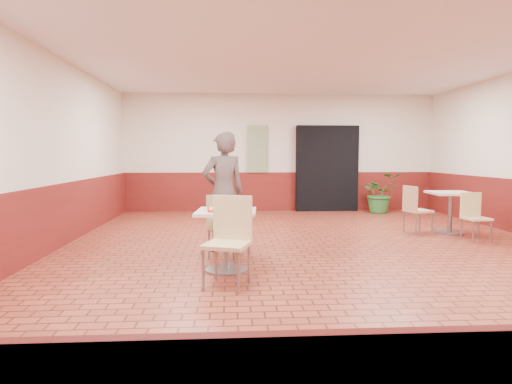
{
  "coord_description": "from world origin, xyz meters",
  "views": [
    {
      "loc": [
        -1.32,
        -6.03,
        1.46
      ],
      "look_at": [
        -0.96,
        -0.26,
        0.95
      ],
      "focal_mm": 30.0,
      "sensor_mm": 36.0,
      "label": 1
    }
  ],
  "objects": [
    {
      "name": "second_table",
      "position": [
        2.77,
        1.59,
        0.52
      ],
      "size": [
        0.73,
        0.73,
        0.77
      ],
      "rotation": [
        0.0,
        0.0,
        -0.06
      ],
      "color": "beige",
      "rests_on": "ground"
    },
    {
      "name": "chair_main_back",
      "position": [
        -1.41,
        -0.07,
        0.5
      ],
      "size": [
        0.51,
        0.51,
        0.9
      ],
      "rotation": [
        0.0,
        0.0,
        2.86
      ],
      "color": "tan",
      "rests_on": "ground"
    },
    {
      "name": "main_table",
      "position": [
        -1.36,
        -0.76,
        0.52
      ],
      "size": [
        0.73,
        0.73,
        0.77
      ],
      "rotation": [
        0.0,
        0.0,
        -0.08
      ],
      "color": "beige",
      "rests_on": "ground"
    },
    {
      "name": "long_john_donut",
      "position": [
        -1.32,
        -0.84,
        0.82
      ],
      "size": [
        0.17,
        0.13,
        0.05
      ],
      "rotation": [
        0.0,
        0.0,
        0.43
      ],
      "color": "#C7853A",
      "rests_on": "serving_tray"
    },
    {
      "name": "customer",
      "position": [
        -1.41,
        0.38,
        0.9
      ],
      "size": [
        0.76,
        0.63,
        1.8
      ],
      "primitive_type": "imported",
      "rotation": [
        0.0,
        0.0,
        3.49
      ],
      "color": "brown",
      "rests_on": "ground"
    },
    {
      "name": "chair_second_front",
      "position": [
        2.83,
        0.92,
        0.45
      ],
      "size": [
        0.4,
        0.4,
        0.81
      ],
      "rotation": [
        0.0,
        0.0,
        0.07
      ],
      "color": "#E7D28B",
      "rests_on": "ground"
    },
    {
      "name": "room_shell",
      "position": [
        0.0,
        0.0,
        1.5
      ],
      "size": [
        8.01,
        10.01,
        3.01
      ],
      "color": "brown",
      "rests_on": "ground"
    },
    {
      "name": "potted_plant",
      "position": [
        2.44,
        4.4,
        0.5
      ],
      "size": [
        1.05,
        0.96,
        1.0
      ],
      "primitive_type": "imported",
      "rotation": [
        0.0,
        0.0,
        0.23
      ],
      "color": "#2D722E",
      "rests_on": "ground"
    },
    {
      "name": "chair_second_left",
      "position": [
        2.1,
        1.6,
        0.49
      ],
      "size": [
        0.49,
        0.49,
        0.88
      ],
      "rotation": [
        0.0,
        0.0,
        1.8
      ],
      "color": "#DCAB84",
      "rests_on": "ground"
    },
    {
      "name": "chair_main_front",
      "position": [
        -1.32,
        -1.33,
        0.56
      ],
      "size": [
        0.58,
        0.58,
        1.0
      ],
      "rotation": [
        0.0,
        0.0,
        -0.33
      ],
      "color": "#DDBD84",
      "rests_on": "ground"
    },
    {
      "name": "ring_donut",
      "position": [
        -1.44,
        -0.69,
        0.81
      ],
      "size": [
        0.12,
        0.12,
        0.03
      ],
      "primitive_type": "torus",
      "rotation": [
        0.0,
        0.0,
        0.25
      ],
      "color": "#D7874E",
      "rests_on": "serving_tray"
    },
    {
      "name": "paper_cup",
      "position": [
        -1.24,
        -0.67,
        0.85
      ],
      "size": [
        0.08,
        0.08,
        0.1
      ],
      "rotation": [
        0.0,
        0.0,
        -0.22
      ],
      "color": "white",
      "rests_on": "serving_tray"
    },
    {
      "name": "wainscot_band",
      "position": [
        0.0,
        0.0,
        0.5
      ],
      "size": [
        8.0,
        10.0,
        1.0
      ],
      "color": "maroon",
      "rests_on": "ground"
    },
    {
      "name": "promo_poster",
      "position": [
        -0.6,
        4.94,
        1.6
      ],
      "size": [
        0.5,
        0.03,
        1.2
      ],
      "primitive_type": "cube",
      "color": "gray",
      "rests_on": "wainscot_band"
    },
    {
      "name": "corridor_doorway",
      "position": [
        1.2,
        4.88,
        1.1
      ],
      "size": [
        1.6,
        0.22,
        2.2
      ],
      "primitive_type": "cube",
      "color": "black",
      "rests_on": "ground"
    },
    {
      "name": "serving_tray",
      "position": [
        -1.36,
        -0.76,
        0.78
      ],
      "size": [
        0.47,
        0.37,
        0.03
      ],
      "rotation": [
        0.0,
        0.0,
        0.08
      ],
      "color": "red",
      "rests_on": "main_table"
    }
  ]
}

